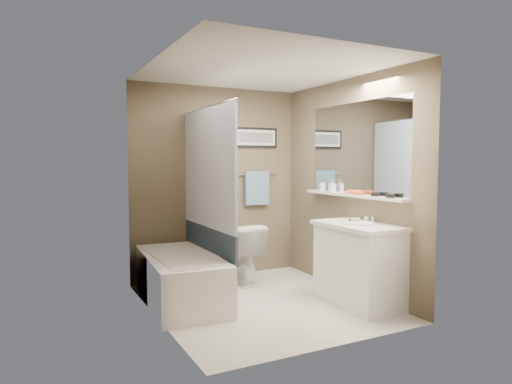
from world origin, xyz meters
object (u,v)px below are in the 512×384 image
candle_bowl_near (390,196)px  candle_bowl_far (375,194)px  hair_brush_front (357,192)px  glass_jar (322,187)px  soap_bottle (332,186)px  hair_brush_back (353,192)px  bathtub (181,279)px  vanity (359,266)px  toilet (239,253)px

candle_bowl_near → candle_bowl_far: bearing=90.0°
hair_brush_front → glass_jar: bearing=90.0°
soap_bottle → hair_brush_front: bearing=-90.0°
hair_brush_front → hair_brush_back: 0.06m
bathtub → soap_bottle: size_ratio=10.59×
vanity → hair_brush_back: 0.83m
candle_bowl_near → hair_brush_back: size_ratio=0.41×
hair_brush_back → glass_jar: 0.58m
hair_brush_front → soap_bottle: size_ratio=1.55×
candle_bowl_near → soap_bottle: bearing=90.0°
candle_bowl_far → candle_bowl_near: bearing=-90.0°
candle_bowl_far → hair_brush_front: 0.29m
candle_bowl_far → hair_brush_front: size_ratio=0.41×
hair_brush_back → bathtub: bearing=162.2°
bathtub → toilet: (0.87, 0.43, 0.11)m
hair_brush_front → hair_brush_back: same height
glass_jar → toilet: bearing=155.0°
soap_bottle → candle_bowl_far: bearing=-90.0°
soap_bottle → hair_brush_back: bearing=-90.0°
candle_bowl_far → toilet: bearing=124.0°
vanity → candle_bowl_near: candle_bowl_near is taller
hair_brush_front → candle_bowl_near: bearing=-90.0°
toilet → hair_brush_back: size_ratio=3.28×
glass_jar → soap_bottle: 0.20m
toilet → candle_bowl_far: bearing=120.0°
vanity → hair_brush_front: size_ratio=4.09×
bathtub → toilet: toilet is taller
toilet → hair_brush_front: size_ratio=3.28×
hair_brush_back → candle_bowl_far: bearing=-90.0°
soap_bottle → bathtub: bearing=173.7°
toilet → candle_bowl_near: (0.92, -1.58, 0.77)m
candle_bowl_far → hair_brush_front: bearing=90.0°
vanity → candle_bowl_far: bearing=-7.3°
bathtub → hair_brush_front: hair_brush_front is taller
toilet → vanity: bearing=114.7°
vanity → soap_bottle: 1.07m
vanity → glass_jar: glass_jar is taller
glass_jar → soap_bottle: (0.00, -0.20, 0.02)m
toilet → hair_brush_back: hair_brush_back is taller
candle_bowl_near → candle_bowl_far: same height
hair_brush_back → soap_bottle: size_ratio=1.55×
candle_bowl_far → hair_brush_back: size_ratio=0.41×
vanity → candle_bowl_near: size_ratio=10.00×
vanity → glass_jar: (0.19, 0.91, 0.77)m
bathtub → glass_jar: size_ratio=15.00×
bathtub → glass_jar: (1.79, 0.01, 0.92)m
soap_bottle → glass_jar: bearing=90.0°
hair_brush_front → toilet: bearing=130.6°
candle_bowl_near → candle_bowl_far: size_ratio=1.00×
vanity → candle_bowl_near: (0.19, -0.24, 0.73)m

